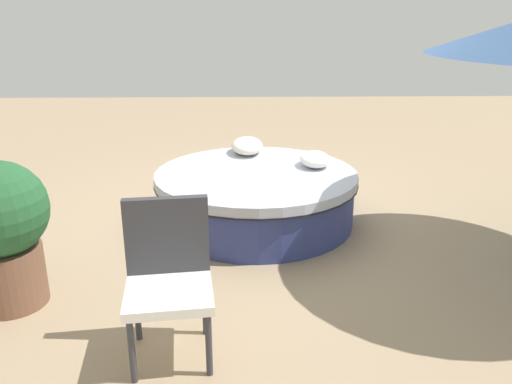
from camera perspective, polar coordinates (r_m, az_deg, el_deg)
ground_plane at (r=5.34m, az=-0.00°, el=-3.21°), size 16.00×16.00×0.00m
round_bed at (r=5.24m, az=-0.00°, el=-0.47°), size 2.03×2.03×0.53m
throw_pillow_0 at (r=5.36m, az=6.52°, el=3.61°), size 0.42×0.31×0.15m
throw_pillow_1 at (r=5.83m, az=-0.99°, el=5.13°), size 0.55×0.35×0.17m
patio_chair at (r=3.25m, az=-9.65°, el=-8.32°), size 0.56×0.58×0.98m
planter at (r=4.07m, az=-26.29°, el=-3.48°), size 0.69×0.69×1.09m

